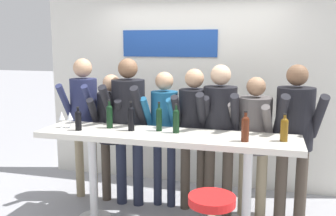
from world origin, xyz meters
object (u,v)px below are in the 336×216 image
person_center (164,124)px  wine_glass_0 (70,117)px  person_center_right (194,124)px  wine_bottle_0 (109,115)px  wine_bottle_1 (176,120)px  wine_bottle_2 (245,127)px  person_far_left (84,112)px  person_center_left (128,116)px  person_rightmost (295,127)px  person_left (112,124)px  wine_bottle_6 (159,118)px  wine_bottle_4 (78,119)px  wine_bottle_3 (284,128)px  wine_bottle_5 (131,117)px  person_far_right (254,133)px  tasting_table (166,147)px  person_right (219,124)px  wine_glass_1 (62,116)px

person_center → wine_glass_0: (-0.90, -0.57, 0.15)m
person_center_right → wine_glass_0: 1.39m
wine_bottle_0 → wine_bottle_1: 0.76m
wine_bottle_0 → wine_bottle_2: bearing=-7.3°
person_far_left → wine_glass_0: (0.13, -0.56, 0.05)m
person_center_left → person_rightmost: 1.88m
person_left → person_center_left: person_center_left is taller
person_far_left → person_center_right: person_far_left is taller
person_center_right → wine_bottle_6: person_center_right is taller
wine_bottle_4 → wine_bottle_3: bearing=3.1°
wine_bottle_1 → wine_bottle_3: 1.06m
person_center → wine_bottle_1: bearing=-59.5°
wine_bottle_5 → person_center: bearing=67.9°
person_left → person_center: (0.65, 0.02, 0.04)m
person_center → wine_bottle_5: 0.59m
wine_bottle_5 → person_far_left: bearing=148.1°
person_center_right → person_rightmost: 1.10m
wine_bottle_1 → wine_bottle_5: 0.48m
person_center_right → wine_bottle_3: person_center_right is taller
person_far_right → wine_bottle_2: bearing=-83.9°
wine_bottle_0 → wine_bottle_3: bearing=-2.5°
person_center_right → person_left: bearing=177.9°
person_center_left → wine_glass_0: 0.70m
person_far_left → wine_bottle_0: person_far_left is taller
tasting_table → person_right: person_right is taller
person_center_left → wine_bottle_0: size_ratio=5.72×
wine_bottle_2 → wine_bottle_4: wine_bottle_2 is taller
person_center_right → wine_bottle_4: (-1.12, -0.64, 0.12)m
tasting_table → wine_bottle_4: (-0.93, -0.11, 0.26)m
wine_glass_0 → wine_glass_1: size_ratio=1.00×
wine_bottle_1 → wine_bottle_3: (1.06, -0.05, -0.01)m
person_center → person_center_right: size_ratio=0.97×
wine_glass_1 → wine_bottle_6: bearing=6.5°
tasting_table → person_left: bearing=147.6°
person_left → wine_bottle_1: size_ratio=5.23×
person_center_right → person_rightmost: person_rightmost is taller
tasting_table → person_center: 0.59m
person_far_left → wine_bottle_4: person_far_left is taller
person_center_right → wine_bottle_0: (-0.84, -0.45, 0.14)m
person_right → wine_bottle_0: 1.22m
wine_bottle_0 → person_rightmost: bearing=13.0°
tasting_table → wine_bottle_2: 0.86m
person_center_right → wine_bottle_1: (-0.09, -0.48, 0.14)m
person_center_left → wine_bottle_5: (0.21, -0.45, 0.08)m
person_far_left → person_rightmost: bearing=-4.0°
person_center → wine_bottle_2: 1.19m
person_center_left → person_center_right: 0.78m
wine_bottle_0 → wine_glass_1: 0.53m
wine_bottle_1 → wine_bottle_6: size_ratio=0.98×
person_rightmost → wine_bottle_6: size_ratio=5.60×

